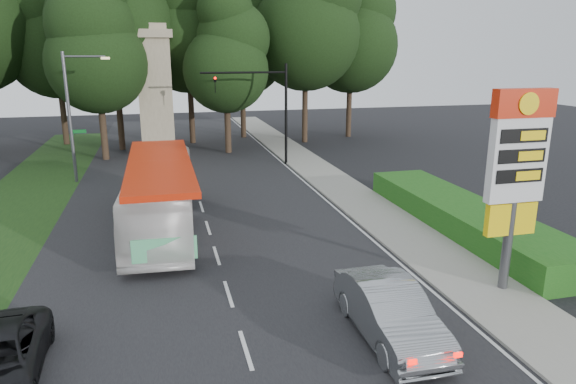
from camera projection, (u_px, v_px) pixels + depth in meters
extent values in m
plane|color=black|center=(249.00, 361.00, 13.64)|extent=(120.00, 120.00, 0.00)
cube|color=black|center=(206.00, 221.00, 24.87)|extent=(14.00, 80.00, 0.02)
cube|color=gray|center=(369.00, 208.00, 26.86)|extent=(3.00, 80.00, 0.12)
cube|color=#193814|center=(22.00, 201.00, 28.23)|extent=(5.00, 50.00, 0.02)
cube|color=#1A5516|center=(464.00, 217.00, 23.69)|extent=(3.00, 14.00, 1.20)
cylinder|color=#59595E|center=(507.00, 247.00, 17.27)|extent=(0.32, 0.32, 3.20)
cube|color=yellow|center=(510.00, 219.00, 17.01)|extent=(1.80, 0.25, 1.10)
cube|color=silver|center=(517.00, 160.00, 16.48)|extent=(2.00, 0.35, 2.80)
cube|color=red|center=(524.00, 103.00, 16.01)|extent=(2.10, 0.40, 0.90)
cylinder|color=yellow|center=(529.00, 104.00, 15.81)|extent=(0.70, 0.05, 0.70)
cube|color=black|center=(524.00, 136.00, 16.10)|extent=(1.70, 0.04, 0.45)
cube|color=black|center=(522.00, 156.00, 16.27)|extent=(1.70, 0.04, 0.45)
cube|color=black|center=(520.00, 176.00, 16.44)|extent=(1.70, 0.04, 0.45)
cylinder|color=black|center=(286.00, 115.00, 36.81)|extent=(0.20, 0.20, 7.20)
cylinder|color=black|center=(244.00, 73.00, 35.31)|extent=(6.00, 0.14, 0.14)
imported|color=black|center=(215.00, 77.00, 34.90)|extent=(0.18, 0.22, 1.10)
sphere|color=#FF0C05|center=(215.00, 78.00, 34.79)|extent=(0.18, 0.18, 0.18)
cylinder|color=#59595E|center=(70.00, 119.00, 31.47)|extent=(0.20, 0.20, 8.00)
cylinder|color=#59595E|center=(84.00, 56.00, 30.78)|extent=(2.40, 0.12, 0.12)
cube|color=#FFE599|center=(105.00, 58.00, 31.09)|extent=(0.50, 0.22, 0.14)
cube|color=#0C591E|center=(79.00, 131.00, 31.79)|extent=(0.85, 0.04, 0.22)
cube|color=#0C591E|center=(73.00, 135.00, 32.18)|extent=(0.04, 0.85, 0.22)
cube|color=gray|center=(156.00, 98.00, 40.05)|extent=(2.50, 2.50, 9.00)
cube|color=gray|center=(152.00, 34.00, 38.79)|extent=(3.00, 3.00, 0.60)
cube|color=gray|center=(151.00, 27.00, 38.66)|extent=(2.20, 2.20, 0.50)
cylinder|color=#2D2116|center=(64.00, 114.00, 45.18)|extent=(0.50, 0.50, 5.40)
sphere|color=black|center=(56.00, 49.00, 43.72)|extent=(8.40, 8.40, 8.40)
sphere|color=black|center=(52.00, 12.00, 42.93)|extent=(7.20, 7.20, 7.20)
cylinder|color=#2D2116|center=(119.00, 111.00, 42.48)|extent=(0.50, 0.50, 6.48)
sphere|color=black|center=(112.00, 27.00, 40.73)|extent=(10.08, 10.08, 10.08)
cylinder|color=#2D2116|center=(191.00, 110.00, 45.84)|extent=(0.50, 0.50, 5.94)
sphere|color=black|center=(188.00, 39.00, 44.24)|extent=(9.24, 9.24, 9.24)
cylinder|color=#2D2116|center=(243.00, 110.00, 48.99)|extent=(0.50, 0.50, 5.22)
sphere|color=black|center=(242.00, 52.00, 47.58)|extent=(8.12, 8.12, 8.12)
sphere|color=black|center=(241.00, 19.00, 46.82)|extent=(6.96, 6.96, 6.96)
cylinder|color=#2D2116|center=(305.00, 108.00, 46.31)|extent=(0.50, 0.50, 6.12)
sphere|color=black|center=(306.00, 36.00, 44.66)|extent=(9.52, 9.52, 9.52)
cylinder|color=#2D2116|center=(349.00, 108.00, 49.44)|extent=(0.50, 0.50, 5.58)
sphere|color=black|center=(351.00, 46.00, 47.93)|extent=(8.68, 8.68, 8.68)
sphere|color=black|center=(352.00, 11.00, 47.12)|extent=(7.44, 7.44, 7.44)
cylinder|color=#2D2116|center=(103.00, 129.00, 38.74)|extent=(0.50, 0.50, 4.68)
sphere|color=black|center=(97.00, 64.00, 37.47)|extent=(7.28, 7.28, 7.28)
sphere|color=black|center=(94.00, 26.00, 36.79)|extent=(6.24, 6.24, 6.24)
cylinder|color=#2D2116|center=(228.00, 126.00, 41.50)|extent=(0.50, 0.50, 4.32)
sphere|color=black|center=(226.00, 70.00, 40.33)|extent=(6.72, 6.72, 6.72)
sphere|color=black|center=(225.00, 38.00, 39.70)|extent=(5.76, 5.76, 5.76)
sphere|color=black|center=(224.00, 10.00, 39.17)|extent=(4.32, 4.32, 4.32)
imported|color=white|center=(162.00, 196.00, 23.39)|extent=(3.35, 11.67, 3.21)
imported|color=#979B9E|center=(390.00, 312.00, 14.56)|extent=(1.74, 4.94, 1.62)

